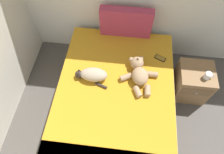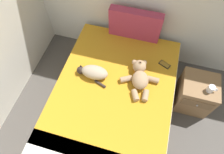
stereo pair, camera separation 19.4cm
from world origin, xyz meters
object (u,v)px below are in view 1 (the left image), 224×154
Objects in this scene: teddy_bear at (139,73)px; bed at (115,99)px; patterned_cushion at (126,22)px; nightstand at (192,82)px; mug at (208,76)px; cell_phone at (160,58)px; cat at (92,75)px.

bed is at bearing -139.59° from teddy_bear.
nightstand is at bearing -29.13° from patterned_cushion.
nightstand is 0.34m from mug.
bed is 1.06m from patterned_cushion.
cell_phone is at bearing 44.71° from bed.
nightstand is 4.52× the size of mug.
cell_phone is 0.63m from mug.
mug is (1.09, -0.64, -0.17)m from patterned_cushion.
cat is at bearing -113.42° from patterned_cushion.
bed is 17.09× the size of mug.
mug is at bearing -22.58° from cell_phone.
cat is at bearing -170.73° from teddy_bear.
teddy_bear is 1.05× the size of nightstand.
bed is 12.46× the size of cell_phone.
teddy_bear is at bearing -175.21° from mug.
patterned_cushion is at bearing 66.58° from cat.
mug is (1.44, 0.17, -0.02)m from cat.
cell_phone is at bearing 161.50° from nightstand.
cell_phone is (0.51, -0.40, -0.21)m from patterned_cushion.
patterned_cushion is at bearing 87.40° from bed.
cell_phone is at bearing -37.80° from patterned_cushion.
patterned_cushion is 1.32× the size of nightstand.
teddy_bear is at bearing 9.27° from cat.
patterned_cushion reaches higher than cell_phone.
cat is 2.58× the size of cell_phone.
bed is 4.83× the size of cat.
cell_phone is 0.59m from nightstand.
mug reaches higher than bed.
nightstand is (0.50, -0.17, -0.27)m from cell_phone.
teddy_bear is (0.27, 0.23, 0.35)m from bed.
patterned_cushion reaches higher than cat.
patterned_cushion is at bearing 142.20° from cell_phone.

